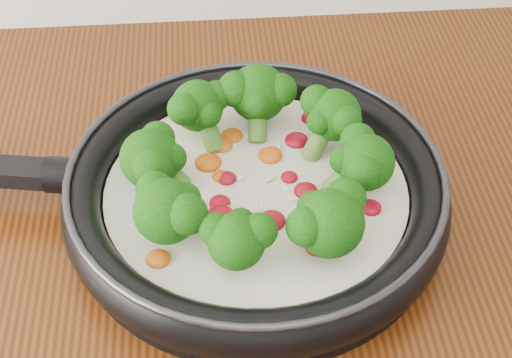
{
  "coord_description": "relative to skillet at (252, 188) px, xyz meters",
  "views": [
    {
      "loc": [
        -0.16,
        0.62,
        1.43
      ],
      "look_at": [
        -0.12,
        1.13,
        0.95
      ],
      "focal_mm": 53.63,
      "sensor_mm": 36.0,
      "label": 1
    }
  ],
  "objects": [
    {
      "name": "skillet",
      "position": [
        0.0,
        0.0,
        0.0
      ],
      "size": [
        0.59,
        0.42,
        0.1
      ],
      "color": "black",
      "rests_on": "counter"
    }
  ]
}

